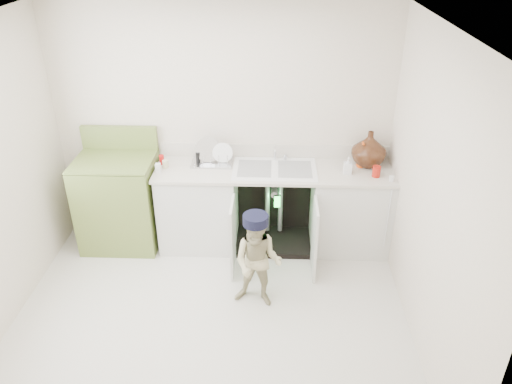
# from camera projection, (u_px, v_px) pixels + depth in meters

# --- Properties ---
(ground) EXTENTS (3.50, 3.50, 0.00)m
(ground) POSITION_uv_depth(u_px,v_px,m) (211.00, 318.00, 4.47)
(ground) COLOR beige
(ground) RESTS_ON ground
(room_shell) EXTENTS (6.00, 5.50, 1.26)m
(room_shell) POSITION_uv_depth(u_px,v_px,m) (204.00, 196.00, 3.87)
(room_shell) COLOR beige
(room_shell) RESTS_ON ground
(counter_run) EXTENTS (2.44, 1.02, 1.27)m
(counter_run) POSITION_uv_depth(u_px,v_px,m) (278.00, 204.00, 5.28)
(counter_run) COLOR silver
(counter_run) RESTS_ON ground
(avocado_stove) EXTENTS (0.80, 0.65, 1.24)m
(avocado_stove) POSITION_uv_depth(u_px,v_px,m) (120.00, 200.00, 5.29)
(avocado_stove) COLOR olive
(avocado_stove) RESTS_ON ground
(repair_worker) EXTENTS (0.51, 0.86, 0.93)m
(repair_worker) POSITION_uv_depth(u_px,v_px,m) (258.00, 261.00, 4.42)
(repair_worker) COLOR tan
(repair_worker) RESTS_ON ground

